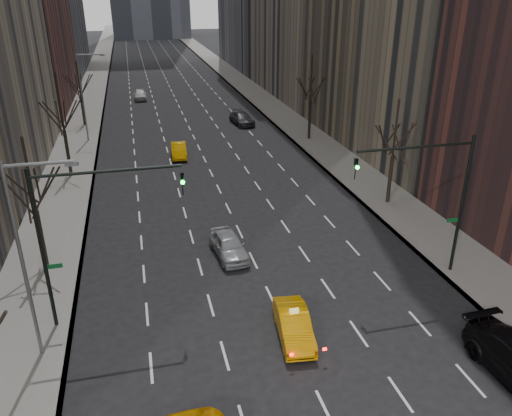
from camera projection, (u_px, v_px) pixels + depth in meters
sidewalk_left at (91, 96)px, 75.41m from camera, size 4.50×320.00×0.15m
sidewalk_right at (249, 89)px, 80.77m from camera, size 4.50×320.00×0.15m
tree_lw_b at (36, 211)px, 27.83m from camera, size 3.36×3.50×7.82m
tree_lw_c at (64, 132)px, 41.90m from camera, size 3.36×3.50×8.74m
tree_lw_d at (81, 96)px, 58.07m from camera, size 3.36×3.50×7.36m
tree_rw_b at (393, 157)px, 36.63m from camera, size 3.36×3.50×7.82m
tree_rw_c at (310, 102)px, 52.48m from camera, size 3.36×3.50×8.74m
traffic_mast_left at (77, 222)px, 22.42m from camera, size 6.69×0.39×8.00m
traffic_mast_right at (438, 186)px, 26.40m from camera, size 6.69×0.39×8.00m
streetlight_near at (28, 244)px, 20.21m from camera, size 2.83×0.22×9.00m
streetlight_far at (85, 88)px, 51.28m from camera, size 2.83×0.22×9.00m
taxi_sedan at (294, 325)px, 23.33m from camera, size 1.87×4.19×1.34m
silver_sedan_ahead at (229, 245)px, 30.44m from camera, size 2.10×4.37×1.44m
far_taxi at (179, 150)px, 48.36m from camera, size 1.67×4.14×1.34m
far_suv_grey at (242, 118)px, 59.90m from camera, size 2.64×5.19×1.44m
far_car_white at (140, 94)px, 73.15m from camera, size 1.89×4.46×1.50m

